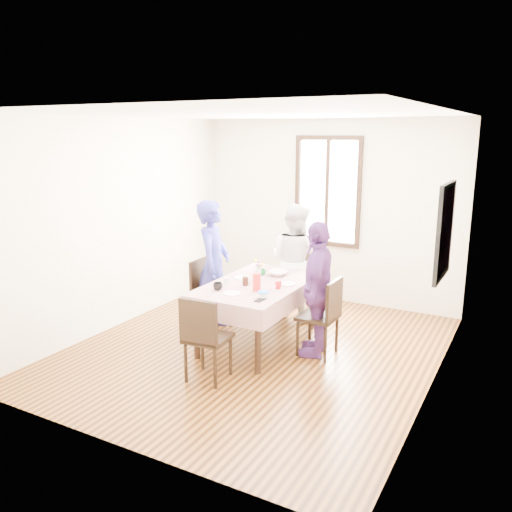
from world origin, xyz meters
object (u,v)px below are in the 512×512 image
at_px(dining_table, 258,314).
at_px(chair_left, 212,295).
at_px(person_right, 317,289).
at_px(person_left, 213,266).
at_px(chair_right, 318,316).
at_px(chair_far, 295,285).
at_px(person_far, 295,262).
at_px(chair_near, 208,337).

bearing_deg(dining_table, chair_left, 168.93).
bearing_deg(person_right, chair_left, -106.09).
bearing_deg(person_left, chair_right, -110.29).
distance_m(chair_left, person_right, 1.52).
distance_m(chair_left, chair_far, 1.20).
bearing_deg(person_left, person_far, -55.26).
bearing_deg(chair_near, person_right, 52.65).
xyz_separation_m(chair_left, chair_far, (0.75, 0.93, 0.00)).
bearing_deg(chair_near, person_far, 85.64).
xyz_separation_m(person_left, person_right, (1.46, -0.10, -0.06)).
bearing_deg(person_left, chair_far, -54.67).
xyz_separation_m(dining_table, chair_near, (0.00, -1.08, 0.08)).
bearing_deg(chair_far, chair_left, 48.82).
distance_m(chair_far, person_left, 1.25).
bearing_deg(person_right, dining_table, -98.47).
distance_m(person_far, person_right, 1.25).
height_order(chair_left, chair_right, same).
bearing_deg(person_right, person_far, -156.37).
bearing_deg(chair_near, person_left, 116.48).
height_order(dining_table, person_far, person_far).
xyz_separation_m(dining_table, person_left, (-0.73, 0.15, 0.47)).
xyz_separation_m(person_far, person_right, (0.73, -1.01, -0.01)).
height_order(dining_table, chair_near, chair_near).
xyz_separation_m(chair_left, person_far, (0.75, 0.91, 0.34)).
bearing_deg(person_far, chair_right, 139.49).
bearing_deg(person_right, chair_far, -156.90).
relative_size(chair_far, person_left, 0.54).
relative_size(chair_right, person_right, 0.58).
height_order(chair_far, person_right, person_right).
xyz_separation_m(chair_right, chair_far, (-0.75, 1.03, 0.00)).
relative_size(dining_table, chair_left, 1.72).
distance_m(person_left, person_right, 1.47).
bearing_deg(dining_table, chair_far, 90.00).
height_order(chair_left, chair_near, same).
height_order(chair_right, person_left, person_left).
bearing_deg(chair_right, person_right, 91.41).
xyz_separation_m(dining_table, person_right, (0.73, 0.05, 0.40)).
distance_m(chair_near, person_left, 1.48).
distance_m(chair_near, person_right, 1.38).
bearing_deg(person_right, chair_near, -45.29).
xyz_separation_m(chair_far, person_far, (-0.00, -0.02, 0.34)).
xyz_separation_m(dining_table, chair_far, (0.00, 1.08, 0.08)).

